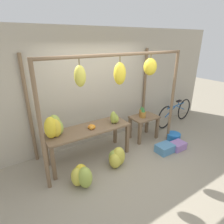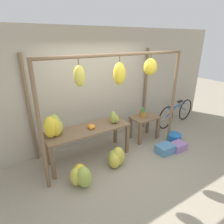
{
  "view_description": "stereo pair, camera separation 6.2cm",
  "coord_description": "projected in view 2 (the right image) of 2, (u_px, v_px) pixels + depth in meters",
  "views": [
    {
      "loc": [
        -2.05,
        -2.46,
        2.54
      ],
      "look_at": [
        0.06,
        0.83,
        1.0
      ],
      "focal_mm": 30.0,
      "sensor_mm": 36.0,
      "label": 1
    },
    {
      "loc": [
        -2.0,
        -2.49,
        2.54
      ],
      "look_at": [
        0.06,
        0.83,
        1.0
      ],
      "focal_mm": 30.0,
      "sensor_mm": 36.0,
      "label": 2
    }
  ],
  "objects": [
    {
      "name": "shop_wall_back",
      "position": [
        95.0,
        88.0,
        4.57
      ],
      "size": [
        8.0,
        0.08,
        2.8
      ],
      "color": "#B2A893",
      "rests_on": "ground_plane"
    },
    {
      "name": "parked_bicycle",
      "position": [
        176.0,
        113.0,
        5.86
      ],
      "size": [
        1.75,
        0.26,
        0.74
      ],
      "color": "black",
      "rests_on": "ground_plane"
    },
    {
      "name": "papaya_pile",
      "position": [
        114.0,
        118.0,
        4.21
      ],
      "size": [
        0.28,
        0.25,
        0.29
      ],
      "color": "#93A33D",
      "rests_on": "display_table_main"
    },
    {
      "name": "banana_pile_on_table",
      "position": [
        53.0,
        127.0,
        3.63
      ],
      "size": [
        0.44,
        0.43,
        0.44
      ],
      "color": "#9EB247",
      "rests_on": "display_table_main"
    },
    {
      "name": "display_table_main",
      "position": [
        88.0,
        133.0,
        4.04
      ],
      "size": [
        1.83,
        0.61,
        0.75
      ],
      "color": "brown",
      "rests_on": "ground_plane"
    },
    {
      "name": "ground_plane",
      "position": [
        131.0,
        170.0,
        3.88
      ],
      "size": [
        20.0,
        20.0,
        0.0
      ],
      "primitive_type": "plane",
      "color": "gray"
    },
    {
      "name": "banana_pile_ground_right",
      "position": [
        116.0,
        158.0,
        3.94
      ],
      "size": [
        0.42,
        0.4,
        0.43
      ],
      "color": "gold",
      "rests_on": "ground_plane"
    },
    {
      "name": "display_table_side",
      "position": [
        144.0,
        122.0,
        4.95
      ],
      "size": [
        0.71,
        0.5,
        0.63
      ],
      "color": "brown",
      "rests_on": "ground_plane"
    },
    {
      "name": "fruit_crate_purple",
      "position": [
        178.0,
        146.0,
        4.56
      ],
      "size": [
        0.36,
        0.28,
        0.18
      ],
      "color": "#9970B7",
      "rests_on": "ground_plane"
    },
    {
      "name": "fruit_crate_white",
      "position": [
        165.0,
        149.0,
        4.44
      ],
      "size": [
        0.4,
        0.31,
        0.2
      ],
      "color": "#4C84B2",
      "rests_on": "ground_plane"
    },
    {
      "name": "banana_pile_ground_left",
      "position": [
        81.0,
        176.0,
        3.44
      ],
      "size": [
        0.4,
        0.51,
        0.42
      ],
      "color": "gold",
      "rests_on": "ground_plane"
    },
    {
      "name": "orange_pile",
      "position": [
        91.0,
        127.0,
        3.98
      ],
      "size": [
        0.16,
        0.18,
        0.09
      ],
      "color": "orange",
      "rests_on": "display_table_main"
    },
    {
      "name": "pineapple_cluster",
      "position": [
        143.0,
        113.0,
        4.82
      ],
      "size": [
        0.14,
        0.21,
        0.3
      ],
      "color": "olive",
      "rests_on": "display_table_side"
    },
    {
      "name": "blue_bucket",
      "position": [
        174.0,
        138.0,
        4.93
      ],
      "size": [
        0.35,
        0.35,
        0.21
      ],
      "color": "blue",
      "rests_on": "ground_plane"
    },
    {
      "name": "stall_awning",
      "position": [
        118.0,
        84.0,
        3.79
      ],
      "size": [
        3.19,
        1.17,
        2.3
      ],
      "color": "brown",
      "rests_on": "ground_plane"
    }
  ]
}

